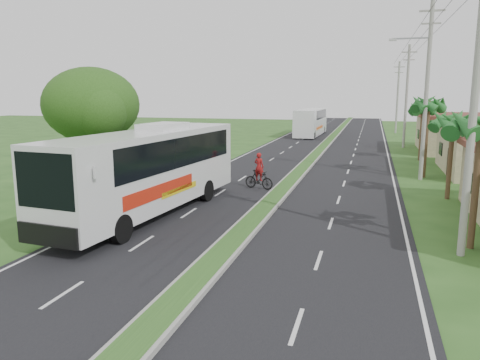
# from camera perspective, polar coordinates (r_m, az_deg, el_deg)

# --- Properties ---
(ground) EXTENTS (180.00, 180.00, 0.00)m
(ground) POSITION_cam_1_polar(r_m,az_deg,el_deg) (17.90, -1.77, -8.74)
(ground) COLOR #294E1C
(ground) RESTS_ON ground
(road_asphalt) EXTENTS (14.00, 160.00, 0.02)m
(road_asphalt) POSITION_cam_1_polar(r_m,az_deg,el_deg) (36.94, 7.61, 1.26)
(road_asphalt) COLOR black
(road_asphalt) RESTS_ON ground
(median_strip) EXTENTS (1.20, 160.00, 0.18)m
(median_strip) POSITION_cam_1_polar(r_m,az_deg,el_deg) (36.93, 7.61, 1.40)
(median_strip) COLOR gray
(median_strip) RESTS_ON ground
(lane_edge_left) EXTENTS (0.12, 160.00, 0.01)m
(lane_edge_left) POSITION_cam_1_polar(r_m,az_deg,el_deg) (38.45, -2.33, 1.69)
(lane_edge_left) COLOR silver
(lane_edge_left) RESTS_ON ground
(lane_edge_right) EXTENTS (0.12, 160.00, 0.01)m
(lane_edge_right) POSITION_cam_1_polar(r_m,az_deg,el_deg) (36.62, 18.03, 0.73)
(lane_edge_right) COLOR silver
(lane_edge_right) RESTS_ON ground
(shop_far) EXTENTS (8.60, 11.60, 3.82)m
(shop_far) POSITION_cam_1_polar(r_m,az_deg,el_deg) (53.01, 25.48, 5.21)
(shop_far) COLOR tan
(shop_far) RESTS_ON ground
(palm_verge_b) EXTENTS (2.40, 2.40, 5.05)m
(palm_verge_b) POSITION_cam_1_polar(r_m,az_deg,el_deg) (28.47, 24.56, 6.47)
(palm_verge_b) COLOR #473321
(palm_verge_b) RESTS_ON ground
(palm_verge_c) EXTENTS (2.40, 2.40, 5.85)m
(palm_verge_c) POSITION_cam_1_polar(r_m,az_deg,el_deg) (35.31, 22.01, 8.50)
(palm_verge_c) COLOR #473321
(palm_verge_c) RESTS_ON ground
(palm_verge_d) EXTENTS (2.40, 2.40, 5.25)m
(palm_verge_d) POSITION_cam_1_polar(r_m,az_deg,el_deg) (44.33, 21.40, 8.06)
(palm_verge_d) COLOR #473321
(palm_verge_d) RESTS_ON ground
(shade_tree) EXTENTS (6.30, 6.00, 7.54)m
(shade_tree) POSITION_cam_1_polar(r_m,az_deg,el_deg) (31.31, -17.83, 8.43)
(shade_tree) COLOR #473321
(shade_tree) RESTS_ON ground
(utility_pole_a) EXTENTS (1.60, 0.28, 11.00)m
(utility_pole_a) POSITION_cam_1_polar(r_m,az_deg,el_deg) (18.42, 26.68, 8.70)
(utility_pole_a) COLOR gray
(utility_pole_a) RESTS_ON ground
(utility_pole_b) EXTENTS (3.20, 0.28, 12.00)m
(utility_pole_b) POSITION_cam_1_polar(r_m,az_deg,el_deg) (34.27, 21.76, 10.38)
(utility_pole_b) COLOR gray
(utility_pole_b) RESTS_ON ground
(utility_pole_c) EXTENTS (1.60, 0.28, 11.00)m
(utility_pole_c) POSITION_cam_1_polar(r_m,az_deg,el_deg) (54.21, 19.64, 9.69)
(utility_pole_c) COLOR gray
(utility_pole_c) RESTS_ON ground
(utility_pole_d) EXTENTS (1.60, 0.28, 10.50)m
(utility_pole_d) POSITION_cam_1_polar(r_m,az_deg,el_deg) (74.19, 18.65, 9.62)
(utility_pole_d) COLOR gray
(utility_pole_d) RESTS_ON ground
(coach_bus_main) EXTENTS (4.14, 13.88, 4.42)m
(coach_bus_main) POSITION_cam_1_polar(r_m,az_deg,el_deg) (23.19, -10.84, 1.72)
(coach_bus_main) COLOR silver
(coach_bus_main) RESTS_ON ground
(coach_bus_far) EXTENTS (3.13, 12.80, 3.71)m
(coach_bus_far) POSITION_cam_1_polar(r_m,az_deg,el_deg) (67.08, 8.65, 7.17)
(coach_bus_far) COLOR white
(coach_bus_far) RESTS_ON ground
(motorcyclist) EXTENTS (2.04, 1.10, 2.30)m
(motorcyclist) POSITION_cam_1_polar(r_m,az_deg,el_deg) (29.14, 2.32, 0.46)
(motorcyclist) COLOR black
(motorcyclist) RESTS_ON ground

